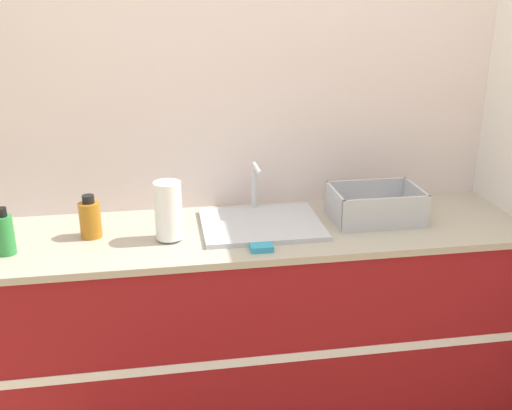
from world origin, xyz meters
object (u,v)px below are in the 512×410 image
at_px(sink, 261,222).
at_px(paper_towel_roll, 168,211).
at_px(bottle_amber, 90,219).
at_px(dish_rack, 375,208).
at_px(bottle_green, 5,234).

relative_size(sink, paper_towel_roll, 2.07).
distance_m(paper_towel_roll, bottle_amber, 0.34).
bearing_deg(paper_towel_roll, sink, 12.78).
height_order(sink, dish_rack, sink).
bearing_deg(bottle_green, dish_rack, 4.34).
bearing_deg(bottle_green, bottle_amber, 21.22).
bearing_deg(dish_rack, bottle_amber, 179.86).
xyz_separation_m(paper_towel_roll, bottle_green, (-0.63, -0.04, -0.04)).
height_order(sink, bottle_green, sink).
bearing_deg(sink, bottle_green, -173.03).
relative_size(sink, bottle_green, 2.70).
bearing_deg(sink, paper_towel_roll, -167.22).
bearing_deg(bottle_green, sink, 6.97).
distance_m(paper_towel_roll, bottle_green, 0.64).
xyz_separation_m(paper_towel_roll, dish_rack, (0.92, 0.08, -0.08)).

